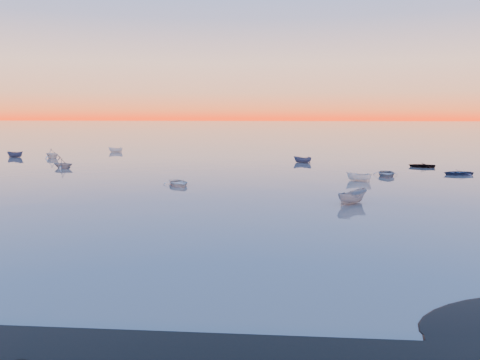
# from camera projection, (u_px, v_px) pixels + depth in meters

# --- Properties ---
(ground) EXTENTS (600.00, 600.00, 0.00)m
(ground) POSITION_uv_depth(u_px,v_px,m) (274.00, 145.00, 119.79)
(ground) COLOR #685C56
(ground) RESTS_ON ground
(mud_lobes) EXTENTS (140.00, 6.00, 0.07)m
(mud_lobes) POSITION_uv_depth(u_px,v_px,m) (260.00, 314.00, 20.18)
(mud_lobes) COLOR black
(mud_lobes) RESTS_ON ground
(moored_fleet) EXTENTS (124.00, 58.00, 1.20)m
(moored_fleet) POSITION_uv_depth(u_px,v_px,m) (272.00, 167.00, 73.44)
(moored_fleet) COLOR silver
(moored_fleet) RESTS_ON ground
(boat_near_left) EXTENTS (4.42, 3.52, 1.03)m
(boat_near_left) POSITION_uv_depth(u_px,v_px,m) (179.00, 185.00, 55.13)
(boat_near_left) COLOR silver
(boat_near_left) RESTS_ON ground
(boat_near_center) EXTENTS (3.72, 3.86, 1.30)m
(boat_near_center) POSITION_uv_depth(u_px,v_px,m) (352.00, 204.00, 44.23)
(boat_near_center) COLOR gray
(boat_near_center) RESTS_ON ground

